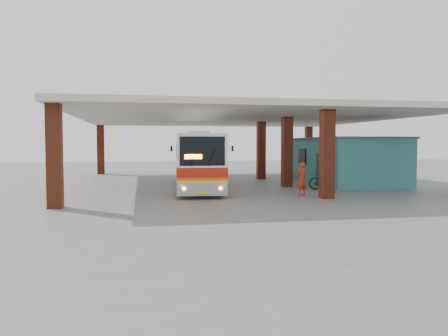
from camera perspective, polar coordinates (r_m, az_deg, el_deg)
name	(u,v)px	position (r m, az deg, el deg)	size (l,w,h in m)	color
ground	(252,193)	(23.98, 3.72, -3.25)	(90.00, 90.00, 0.00)	#515154
brick_columns	(254,151)	(29.03, 4.00, 2.17)	(20.10, 21.60, 4.35)	maroon
canopy_roof	(236,118)	(30.33, 1.58, 6.61)	(21.00, 23.00, 0.30)	beige
shop_building	(346,161)	(30.25, 15.67, 0.94)	(5.20, 8.20, 3.11)	#296367
coach_bus	(197,160)	(26.50, -3.48, 1.02)	(3.44, 11.83, 3.40)	white
motorcycle	(328,180)	(26.09, 13.41, -1.56)	(0.75, 2.16, 1.13)	black
pedestrian	(302,179)	(22.92, 10.10, -1.42)	(0.63, 0.41, 1.72)	red
red_chair	(288,176)	(32.02, 8.30, -1.05)	(0.47, 0.47, 0.74)	red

